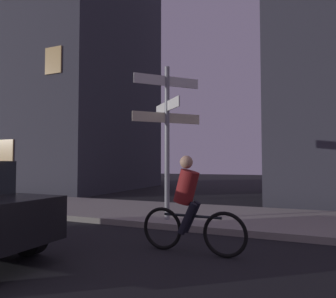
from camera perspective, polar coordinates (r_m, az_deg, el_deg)
The scene contains 4 objects.
sidewalk_kerb at distance 8.61m, azimuth 4.84°, elevation -12.07°, with size 40.00×3.49×0.14m, color gray.
signpost at distance 7.49m, azimuth -0.18°, elevation 4.26°, with size 1.26×1.26×3.70m.
cyclist at distance 5.22m, azimuth 3.94°, elevation -10.72°, with size 1.82×0.34×1.61m.
building_left_block at distance 20.37m, azimuth -17.66°, elevation 14.85°, with size 8.33×8.61×15.12m.
Camera 1 is at (2.64, -0.36, 1.48)m, focal length 32.97 mm.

